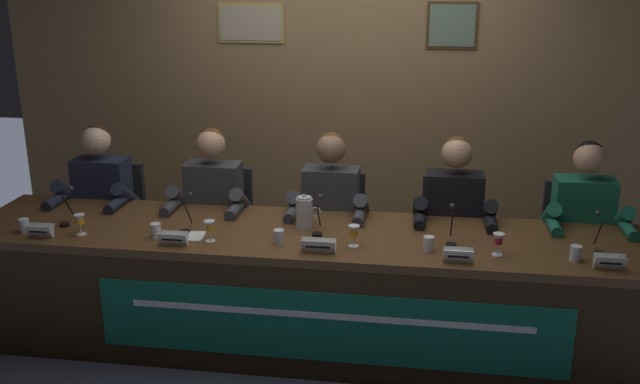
{
  "coord_description": "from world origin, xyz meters",
  "views": [
    {
      "loc": [
        0.57,
        -3.85,
        2.23
      ],
      "look_at": [
        0.0,
        0.0,
        0.98
      ],
      "focal_mm": 39.8,
      "sensor_mm": 36.0,
      "label": 1
    }
  ],
  "objects_px": {
    "panelist_center": "(329,213)",
    "water_cup_right": "(429,245)",
    "panelist_left": "(211,207)",
    "nameplate_center": "(318,246)",
    "water_cup_left": "(156,231)",
    "nameplate_right": "(458,255)",
    "water_cup_center": "(279,238)",
    "microphone_far_left": "(67,212)",
    "juice_glass_far_left": "(80,221)",
    "juice_glass_right": "(498,240)",
    "nameplate_far_left": "(40,231)",
    "water_cup_far_right": "(576,254)",
    "water_pitcher_central": "(305,212)",
    "chair_center": "(333,241)",
    "microphone_left": "(187,219)",
    "chair_right": "(450,248)",
    "chair_far_left": "(114,229)",
    "panelist_far_left": "(98,202)",
    "chair_far_right": "(573,255)",
    "microphone_right": "(451,232)",
    "microphone_center": "(318,222)",
    "nameplate_far_right": "(610,262)",
    "juice_glass_left": "(210,227)",
    "microphone_far_right": "(599,240)",
    "panelist_far_right": "(584,226)",
    "chair_left": "(221,235)",
    "document_stack_left": "(186,237)",
    "water_cup_far_left": "(24,226)",
    "panelist_right": "(453,219)",
    "juice_glass_center": "(354,232)",
    "conference_table": "(317,275)",
    "nameplate_left": "(173,239)"
  },
  "relations": [
    {
      "from": "panelist_far_left",
      "to": "nameplate_far_left",
      "type": "height_order",
      "value": "panelist_far_left"
    },
    {
      "from": "chair_left",
      "to": "panelist_far_right",
      "type": "distance_m",
      "value": 2.39
    },
    {
      "from": "nameplate_left",
      "to": "chair_right",
      "type": "xyz_separation_m",
      "value": [
        1.57,
        0.93,
        -0.34
      ]
    },
    {
      "from": "water_pitcher_central",
      "to": "water_cup_right",
      "type": "bearing_deg",
      "value": -19.88
    },
    {
      "from": "panelist_left",
      "to": "water_cup_far_right",
      "type": "bearing_deg",
      "value": -15.8
    },
    {
      "from": "water_cup_center",
      "to": "nameplate_far_right",
      "type": "distance_m",
      "value": 1.76
    },
    {
      "from": "microphone_right",
      "to": "panelist_left",
      "type": "bearing_deg",
      "value": 162.65
    },
    {
      "from": "nameplate_far_left",
      "to": "juice_glass_center",
      "type": "relative_size",
      "value": 1.24
    },
    {
      "from": "chair_far_left",
      "to": "water_cup_far_left",
      "type": "distance_m",
      "value": 0.94
    },
    {
      "from": "nameplate_right",
      "to": "water_cup_center",
      "type": "bearing_deg",
      "value": 173.34
    },
    {
      "from": "panelist_left",
      "to": "juice_glass_right",
      "type": "bearing_deg",
      "value": -18.59
    },
    {
      "from": "water_cup_far_left",
      "to": "microphone_right",
      "type": "distance_m",
      "value": 2.48
    },
    {
      "from": "water_cup_left",
      "to": "panelist_left",
      "type": "bearing_deg",
      "value": 77.51
    },
    {
      "from": "panelist_center",
      "to": "water_cup_center",
      "type": "bearing_deg",
      "value": -108.04
    },
    {
      "from": "juice_glass_right",
      "to": "water_pitcher_central",
      "type": "relative_size",
      "value": 0.59
    },
    {
      "from": "nameplate_right",
      "to": "microphone_far_right",
      "type": "xyz_separation_m",
      "value": [
        0.76,
        0.25,
        0.03
      ]
    },
    {
      "from": "panelist_center",
      "to": "document_stack_left",
      "type": "relative_size",
      "value": 5.41
    },
    {
      "from": "conference_table",
      "to": "panelist_far_right",
      "type": "height_order",
      "value": "panelist_far_right"
    },
    {
      "from": "water_cup_left",
      "to": "panelist_center",
      "type": "xyz_separation_m",
      "value": [
        0.93,
        0.62,
        -0.06
      ]
    },
    {
      "from": "nameplate_far_left",
      "to": "nameplate_right",
      "type": "distance_m",
      "value": 2.37
    },
    {
      "from": "water_cup_center",
      "to": "microphone_left",
      "type": "bearing_deg",
      "value": 168.18
    },
    {
      "from": "microphone_far_left",
      "to": "juice_glass_right",
      "type": "relative_size",
      "value": 1.74
    },
    {
      "from": "nameplate_far_left",
      "to": "document_stack_left",
      "type": "bearing_deg",
      "value": 8.12
    },
    {
      "from": "water_cup_far_right",
      "to": "water_pitcher_central",
      "type": "relative_size",
      "value": 0.4
    },
    {
      "from": "chair_center",
      "to": "panelist_right",
      "type": "height_order",
      "value": "panelist_right"
    },
    {
      "from": "panelist_far_left",
      "to": "water_cup_center",
      "type": "bearing_deg",
      "value": -24.33
    },
    {
      "from": "nameplate_center",
      "to": "panelist_far_right",
      "type": "distance_m",
      "value": 1.7
    },
    {
      "from": "water_cup_right",
      "to": "juice_glass_left",
      "type": "bearing_deg",
      "value": -178.34
    },
    {
      "from": "nameplate_center",
      "to": "panelist_center",
      "type": "bearing_deg",
      "value": 92.81
    },
    {
      "from": "nameplate_right",
      "to": "microphone_center",
      "type": "bearing_deg",
      "value": 158.88
    },
    {
      "from": "nameplate_far_left",
      "to": "water_cup_far_right",
      "type": "relative_size",
      "value": 1.8
    },
    {
      "from": "nameplate_center",
      "to": "chair_far_right",
      "type": "bearing_deg",
      "value": 30.62
    },
    {
      "from": "panelist_center",
      "to": "chair_far_right",
      "type": "distance_m",
      "value": 1.61
    },
    {
      "from": "panelist_left",
      "to": "chair_center",
      "type": "bearing_deg",
      "value": 14.2
    },
    {
      "from": "nameplate_far_left",
      "to": "water_cup_far_right",
      "type": "xyz_separation_m",
      "value": [
        2.99,
        0.1,
        -0.0
      ]
    },
    {
      "from": "panelist_left",
      "to": "water_cup_left",
      "type": "height_order",
      "value": "panelist_left"
    },
    {
      "from": "water_cup_center",
      "to": "microphone_far_right",
      "type": "xyz_separation_m",
      "value": [
        1.75,
        0.13,
        0.04
      ]
    },
    {
      "from": "panelist_far_left",
      "to": "water_cup_left",
      "type": "distance_m",
      "value": 0.9
    },
    {
      "from": "panelist_left",
      "to": "nameplate_right",
      "type": "relative_size",
      "value": 7.83
    },
    {
      "from": "panelist_center",
      "to": "water_cup_right",
      "type": "xyz_separation_m",
      "value": [
        0.63,
        -0.6,
        0.06
      ]
    },
    {
      "from": "panelist_far_left",
      "to": "water_pitcher_central",
      "type": "distance_m",
      "value": 1.51
    },
    {
      "from": "chair_right",
      "to": "chair_far_left",
      "type": "bearing_deg",
      "value": 180.0
    },
    {
      "from": "microphone_right",
      "to": "microphone_center",
      "type": "bearing_deg",
      "value": 176.05
    },
    {
      "from": "juice_glass_far_left",
      "to": "juice_glass_right",
      "type": "height_order",
      "value": "same"
    },
    {
      "from": "microphone_far_left",
      "to": "panelist_center",
      "type": "bearing_deg",
      "value": 17.57
    },
    {
      "from": "nameplate_right",
      "to": "microphone_far_left",
      "type": "bearing_deg",
      "value": 173.87
    },
    {
      "from": "panelist_center",
      "to": "microphone_center",
      "type": "height_order",
      "value": "panelist_center"
    },
    {
      "from": "nameplate_left",
      "to": "water_cup_far_right",
      "type": "relative_size",
      "value": 1.98
    },
    {
      "from": "panelist_left",
      "to": "nameplate_center",
      "type": "xyz_separation_m",
      "value": [
        0.82,
        -0.71,
        0.06
      ]
    },
    {
      "from": "juice_glass_far_left",
      "to": "water_cup_far_right",
      "type": "bearing_deg",
      "value": 0.51
    }
  ]
}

